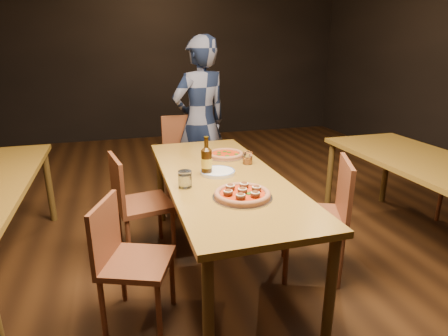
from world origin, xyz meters
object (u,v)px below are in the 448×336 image
object	(u,v)px
chair_main_sw	(144,203)
pizza_margherita	(226,154)
chair_main_nw	(137,261)
chair_end	(189,162)
pizza_meatball	(242,194)
amber_glass	(248,158)
chair_main_e	(313,216)
table_right	(435,172)
diner	(201,123)
table_main	(222,185)
water_glass	(185,179)
beer_bottle	(207,162)
plate_stack	(218,172)

from	to	relation	value
chair_main_sw	pizza_margherita	size ratio (longest dim) A/B	2.81
chair_main_nw	chair_end	world-z (taller)	chair_end
chair_main_sw	chair_end	xyz separation A→B (m)	(0.53, 0.81, 0.05)
pizza_meatball	amber_glass	bearing A→B (deg)	67.70
chair_main_nw	pizza_margherita	world-z (taller)	chair_main_nw
chair_main_e	pizza_margherita	size ratio (longest dim) A/B	2.95
chair_main_nw	pizza_margherita	xyz separation A→B (m)	(0.80, 0.86, 0.36)
chair_main_nw	chair_main_e	size ratio (longest dim) A/B	0.89
chair_main_e	pizza_margherita	bearing A→B (deg)	-122.54
pizza_margherita	table_right	bearing A→B (deg)	-22.48
diner	chair_main_nw	bearing A→B (deg)	45.37
table_main	water_glass	xyz separation A→B (m)	(-0.30, -0.16, 0.13)
pizza_meatball	amber_glass	size ratio (longest dim) A/B	3.92
chair_main_nw	beer_bottle	size ratio (longest dim) A/B	2.99
table_right	chair_main_e	distance (m)	1.11
table_right	chair_main_nw	xyz separation A→B (m)	(-2.35, -0.22, -0.27)
chair_main_sw	pizza_meatball	distance (m)	1.03
plate_stack	amber_glass	distance (m)	0.33
chair_main_e	table_right	bearing A→B (deg)	116.26
chair_main_nw	plate_stack	bearing A→B (deg)	-31.79
chair_main_e	plate_stack	size ratio (longest dim) A/B	3.72
chair_main_e	beer_bottle	size ratio (longest dim) A/B	3.36
chair_main_e	plate_stack	distance (m)	0.76
pizza_margherita	diner	size ratio (longest dim) A/B	0.18
pizza_meatball	plate_stack	bearing A→B (deg)	93.06
chair_main_sw	chair_main_e	bearing A→B (deg)	-128.79
table_main	chair_main_nw	distance (m)	0.82
beer_bottle	diner	distance (m)	1.31
beer_bottle	diner	xyz separation A→B (m)	(0.25, 1.29, 0.02)
chair_main_e	pizza_meatball	distance (m)	0.71
chair_end	beer_bottle	distance (m)	1.21
table_right	table_main	bearing A→B (deg)	173.29
chair_main_sw	pizza_meatball	xyz separation A→B (m)	(0.54, -0.81, 0.33)
chair_main_e	chair_end	xyz separation A→B (m)	(-0.63, 1.43, 0.03)
pizza_meatball	chair_main_sw	bearing A→B (deg)	123.93
chair_end	water_glass	bearing A→B (deg)	-103.55
amber_glass	diner	distance (m)	1.12
beer_bottle	water_glass	size ratio (longest dim) A/B	2.50
chair_main_sw	chair_end	world-z (taller)	chair_end
table_main	chair_main_e	world-z (taller)	chair_main_e
chair_main_nw	chair_main_sw	size ratio (longest dim) A/B	0.93
pizza_meatball	pizza_margherita	distance (m)	0.88
pizza_meatball	water_glass	distance (m)	0.41
table_right	pizza_margherita	xyz separation A→B (m)	(-1.54, 0.64, 0.09)
chair_main_nw	chair_main_sw	world-z (taller)	chair_main_sw
beer_bottle	water_glass	world-z (taller)	beer_bottle
plate_stack	water_glass	distance (m)	0.34
beer_bottle	chair_main_nw	bearing A→B (deg)	-140.15
water_glass	table_right	bearing A→B (deg)	-1.22
water_glass	diner	distance (m)	1.54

